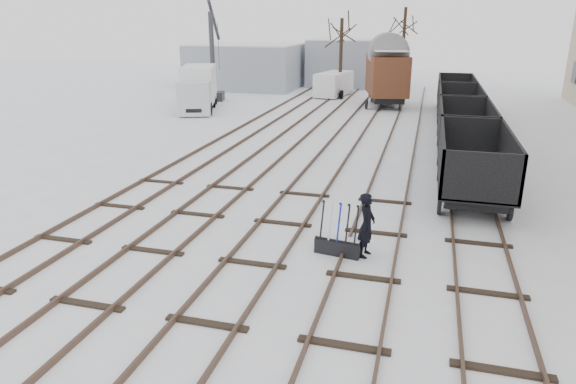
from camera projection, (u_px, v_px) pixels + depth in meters
name	position (u px, v px, depth m)	size (l,w,h in m)	color
ground	(252.00, 264.00, 13.87)	(120.00, 120.00, 0.00)	white
tracks	(340.00, 147.00, 26.35)	(13.90, 52.00, 0.16)	black
shed_left	(247.00, 66.00, 49.38)	(10.00, 8.00, 4.10)	#959CA8
shed_right	(346.00, 63.00, 50.71)	(7.00, 6.00, 4.50)	#959CA8
ground_frame	(338.00, 245.00, 14.40)	(1.35, 0.62, 1.49)	black
worker	(367.00, 225.00, 14.10)	(0.67, 0.44, 1.84)	black
freight_wagon_a	(473.00, 174.00, 18.68)	(2.44, 6.10, 2.49)	black
freight_wagon_b	(464.00, 137.00, 24.53)	(2.44, 6.10, 2.49)	black
freight_wagon_c	(459.00, 114.00, 30.38)	(2.44, 6.10, 2.49)	black
freight_wagon_d	(455.00, 99.00, 36.23)	(2.44, 6.10, 2.49)	black
box_van_wagon	(387.00, 73.00, 38.51)	(4.04, 5.99, 4.19)	black
lorry	(198.00, 88.00, 37.10)	(3.63, 7.10, 3.08)	black
panel_van	(334.00, 84.00, 43.99)	(2.79, 4.86, 2.02)	white
crane	(214.00, 75.00, 41.51)	(1.88, 4.65, 7.80)	#313136
tree_far_left	(341.00, 58.00, 43.55)	(0.30, 0.30, 6.41)	black
tree_far_right	(403.00, 48.00, 49.38)	(0.30, 0.30, 7.41)	black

